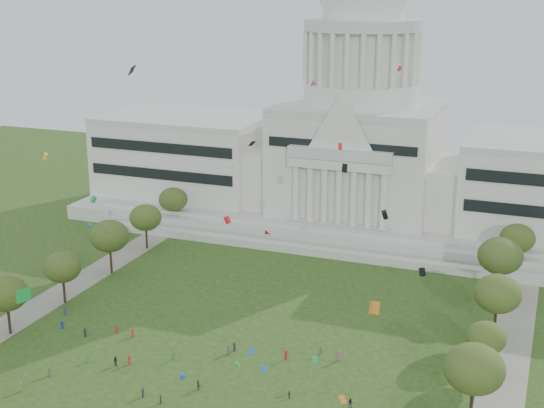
{
  "coord_description": "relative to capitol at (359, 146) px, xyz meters",
  "views": [
    {
      "loc": [
        52.73,
        -91.69,
        67.1
      ],
      "look_at": [
        0.0,
        45.0,
        24.0
      ],
      "focal_mm": 50.0,
      "sensor_mm": 36.0,
      "label": 1
    }
  ],
  "objects": [
    {
      "name": "capitol",
      "position": [
        0.0,
        0.0,
        0.0
      ],
      "size": [
        160.0,
        64.5,
        91.3
      ],
      "color": "beige",
      "rests_on": "ground"
    },
    {
      "name": "row_tree_r_3",
      "position": [
        44.4,
        -79.1,
        -15.21
      ],
      "size": [
        7.01,
        7.01,
        9.98
      ],
      "color": "black",
      "rests_on": "ground"
    },
    {
      "name": "row_tree_r_4",
      "position": [
        44.76,
        -63.55,
        -13.01
      ],
      "size": [
        9.19,
        9.19,
        13.06
      ],
      "color": "black",
      "rests_on": "ground"
    },
    {
      "name": "person_8",
      "position": [
        -18.29,
        -100.12,
        -21.35
      ],
      "size": [
        0.98,
        0.68,
        1.88
      ],
      "primitive_type": "imported",
      "rotation": [
        0.0,
        0.0,
        3.01
      ],
      "color": "#26262B",
      "rests_on": "ground"
    },
    {
      "name": "row_tree_l_4",
      "position": [
        -44.08,
        -61.17,
        -12.9
      ],
      "size": [
        9.29,
        9.29,
        13.21
      ],
      "color": "black",
      "rests_on": "ground"
    },
    {
      "name": "person_10",
      "position": [
        14.92,
        -99.22,
        -21.62
      ],
      "size": [
        0.52,
        0.83,
        1.34
      ],
      "primitive_type": "imported",
      "rotation": [
        0.0,
        0.0,
        1.68
      ],
      "color": "#26262B",
      "rests_on": "ground"
    },
    {
      "name": "distant_crowd",
      "position": [
        -10.99,
        -99.11,
        -21.44
      ],
      "size": [
        59.78,
        35.64,
        1.95
      ],
      "color": "olive",
      "rests_on": "ground"
    },
    {
      "name": "row_tree_r_5",
      "position": [
        43.49,
        -43.4,
        -12.37
      ],
      "size": [
        9.82,
        9.82,
        13.96
      ],
      "color": "black",
      "rests_on": "ground"
    },
    {
      "name": "row_tree_r_2",
      "position": [
        44.17,
        -96.15,
        -12.64
      ],
      "size": [
        9.55,
        9.55,
        13.58
      ],
      "color": "black",
      "rests_on": "ground"
    },
    {
      "name": "person_5",
      "position": [
        -0.58,
        -102.12,
        -21.43
      ],
      "size": [
        1.57,
        1.59,
        1.73
      ],
      "primitive_type": "imported",
      "rotation": [
        0.0,
        0.0,
        2.34
      ],
      "color": "#4C4C51",
      "rests_on": "ground"
    },
    {
      "name": "row_tree_l_2",
      "position": [
        -45.04,
        -96.29,
        -13.79
      ],
      "size": [
        8.42,
        8.42,
        11.97
      ],
      "color": "black",
      "rests_on": "ground"
    },
    {
      "name": "kite_swarm",
      "position": [
        2.95,
        -104.08,
        5.51
      ],
      "size": [
        79.0,
        93.53,
        64.23
      ],
      "color": "red",
      "rests_on": "ground"
    },
    {
      "name": "path_left",
      "position": [
        -48.0,
        -83.59,
        -22.28
      ],
      "size": [
        8.0,
        160.0,
        0.04
      ],
      "primitive_type": "cube",
      "color": "gray",
      "rests_on": "ground"
    },
    {
      "name": "row_tree_l_6",
      "position": [
        -46.87,
        -24.45,
        -14.02
      ],
      "size": [
        8.19,
        8.19,
        11.64
      ],
      "color": "black",
      "rests_on": "ground"
    },
    {
      "name": "row_tree_l_3",
      "position": [
        -44.09,
        -79.67,
        -14.09
      ],
      "size": [
        8.12,
        8.12,
        11.55
      ],
      "color": "black",
      "rests_on": "ground"
    },
    {
      "name": "row_tree_l_5",
      "position": [
        -45.22,
        -42.58,
        -13.88
      ],
      "size": [
        8.33,
        8.33,
        11.85
      ],
      "color": "black",
      "rests_on": "ground"
    },
    {
      "name": "person_2",
      "position": [
        25.3,
        -98.42,
        -21.44
      ],
      "size": [
        0.9,
        0.63,
        1.71
      ],
      "primitive_type": "imported",
      "rotation": [
        0.0,
        0.0,
        0.15
      ],
      "color": "#26262B",
      "rests_on": "ground"
    },
    {
      "name": "path_right",
      "position": [
        48.0,
        -83.59,
        -22.28
      ],
      "size": [
        8.0,
        160.0,
        0.04
      ],
      "primitive_type": "cube",
      "color": "gray",
      "rests_on": "ground"
    },
    {
      "name": "row_tree_r_6",
      "position": [
        45.96,
        -25.46,
        -13.79
      ],
      "size": [
        8.42,
        8.42,
        11.97
      ],
      "color": "black",
      "rests_on": "ground"
    }
  ]
}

